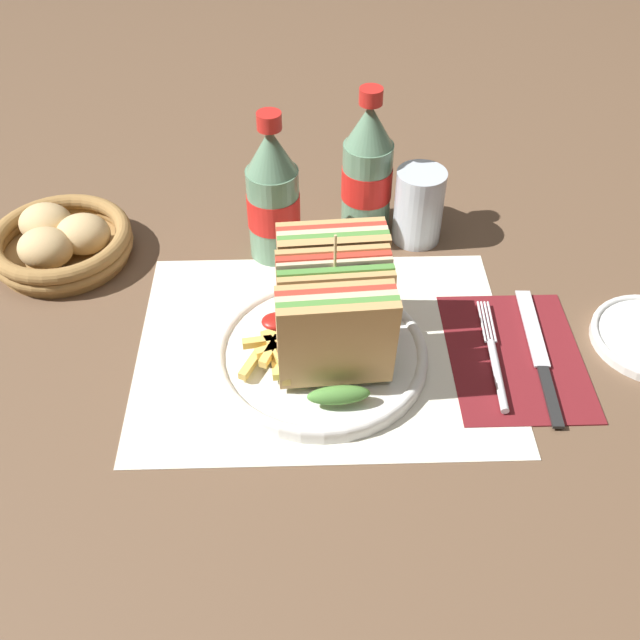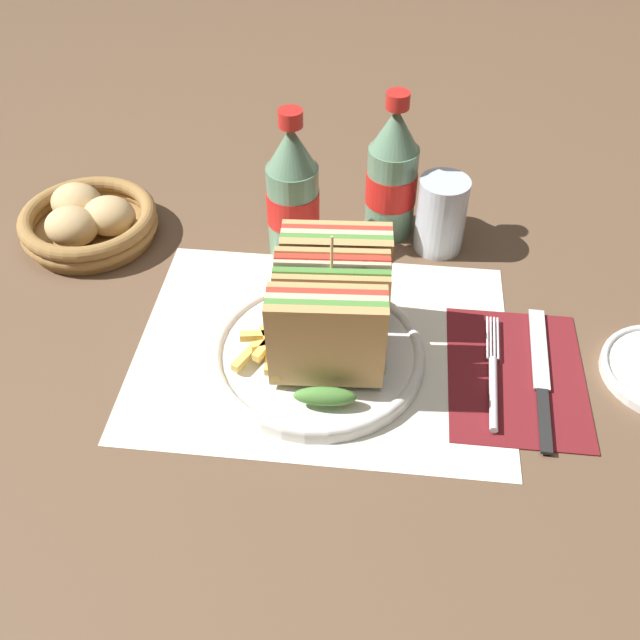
{
  "view_description": "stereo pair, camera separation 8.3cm",
  "coord_description": "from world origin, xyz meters",
  "px_view_note": "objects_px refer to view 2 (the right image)",
  "views": [
    {
      "loc": [
        0.01,
        -0.58,
        0.61
      ],
      "look_at": [
        0.02,
        0.02,
        0.04
      ],
      "focal_mm": 42.0,
      "sensor_mm": 36.0,
      "label": 1
    },
    {
      "loc": [
        0.09,
        -0.58,
        0.61
      ],
      "look_at": [
        0.02,
        0.02,
        0.04
      ],
      "focal_mm": 42.0,
      "sensor_mm": 36.0,
      "label": 2
    }
  ],
  "objects_px": {
    "coke_bottle_near": "(293,194)",
    "coke_bottle_far": "(392,175)",
    "fork": "(493,381)",
    "glass_near": "(440,219)",
    "plate_main": "(318,351)",
    "bread_basket": "(88,221)",
    "knife": "(541,377)",
    "club_sandwich": "(331,307)"
  },
  "relations": [
    {
      "from": "coke_bottle_near",
      "to": "glass_near",
      "type": "xyz_separation_m",
      "value": [
        0.19,
        0.03,
        -0.04
      ]
    },
    {
      "from": "glass_near",
      "to": "coke_bottle_near",
      "type": "bearing_deg",
      "value": -172.05
    },
    {
      "from": "glass_near",
      "to": "bread_basket",
      "type": "relative_size",
      "value": 0.56
    },
    {
      "from": "coke_bottle_far",
      "to": "glass_near",
      "type": "xyz_separation_m",
      "value": [
        0.07,
        -0.03,
        -0.04
      ]
    },
    {
      "from": "fork",
      "to": "glass_near",
      "type": "relative_size",
      "value": 1.68
    },
    {
      "from": "plate_main",
      "to": "glass_near",
      "type": "relative_size",
      "value": 2.35
    },
    {
      "from": "bread_basket",
      "to": "knife",
      "type": "bearing_deg",
      "value": -19.2
    },
    {
      "from": "fork",
      "to": "glass_near",
      "type": "height_order",
      "value": "glass_near"
    },
    {
      "from": "knife",
      "to": "glass_near",
      "type": "distance_m",
      "value": 0.26
    },
    {
      "from": "plate_main",
      "to": "glass_near",
      "type": "distance_m",
      "value": 0.26
    },
    {
      "from": "coke_bottle_far",
      "to": "bread_basket",
      "type": "xyz_separation_m",
      "value": [
        -0.4,
        -0.06,
        -0.06
      ]
    },
    {
      "from": "fork",
      "to": "plate_main",
      "type": "bearing_deg",
      "value": 176.32
    },
    {
      "from": "knife",
      "to": "glass_near",
      "type": "height_order",
      "value": "glass_near"
    },
    {
      "from": "fork",
      "to": "bread_basket",
      "type": "height_order",
      "value": "bread_basket"
    },
    {
      "from": "coke_bottle_far",
      "to": "glass_near",
      "type": "bearing_deg",
      "value": -25.27
    },
    {
      "from": "club_sandwich",
      "to": "glass_near",
      "type": "xyz_separation_m",
      "value": [
        0.12,
        0.22,
        -0.03
      ]
    },
    {
      "from": "club_sandwich",
      "to": "bread_basket",
      "type": "height_order",
      "value": "club_sandwich"
    },
    {
      "from": "fork",
      "to": "coke_bottle_near",
      "type": "height_order",
      "value": "coke_bottle_near"
    },
    {
      "from": "coke_bottle_near",
      "to": "bread_basket",
      "type": "bearing_deg",
      "value": -179.26
    },
    {
      "from": "coke_bottle_near",
      "to": "coke_bottle_far",
      "type": "relative_size",
      "value": 1.0
    },
    {
      "from": "fork",
      "to": "knife",
      "type": "relative_size",
      "value": 0.8
    },
    {
      "from": "plate_main",
      "to": "glass_near",
      "type": "height_order",
      "value": "glass_near"
    },
    {
      "from": "plate_main",
      "to": "fork",
      "type": "height_order",
      "value": "plate_main"
    },
    {
      "from": "glass_near",
      "to": "coke_bottle_far",
      "type": "bearing_deg",
      "value": 154.73
    },
    {
      "from": "coke_bottle_near",
      "to": "coke_bottle_far",
      "type": "xyz_separation_m",
      "value": [
        0.12,
        0.06,
        0.0
      ]
    },
    {
      "from": "club_sandwich",
      "to": "bread_basket",
      "type": "distance_m",
      "value": 0.4
    },
    {
      "from": "plate_main",
      "to": "bread_basket",
      "type": "height_order",
      "value": "bread_basket"
    },
    {
      "from": "coke_bottle_far",
      "to": "bread_basket",
      "type": "bearing_deg",
      "value": -171.24
    },
    {
      "from": "plate_main",
      "to": "coke_bottle_far",
      "type": "distance_m",
      "value": 0.27
    },
    {
      "from": "coke_bottle_near",
      "to": "coke_bottle_far",
      "type": "height_order",
      "value": "same"
    },
    {
      "from": "plate_main",
      "to": "coke_bottle_far",
      "type": "height_order",
      "value": "coke_bottle_far"
    },
    {
      "from": "fork",
      "to": "coke_bottle_far",
      "type": "height_order",
      "value": "coke_bottle_far"
    },
    {
      "from": "plate_main",
      "to": "coke_bottle_near",
      "type": "relative_size",
      "value": 1.2
    },
    {
      "from": "coke_bottle_near",
      "to": "bread_basket",
      "type": "xyz_separation_m",
      "value": [
        -0.28,
        -0.0,
        -0.06
      ]
    },
    {
      "from": "plate_main",
      "to": "knife",
      "type": "xyz_separation_m",
      "value": [
        0.25,
        -0.01,
        -0.0
      ]
    },
    {
      "from": "plate_main",
      "to": "bread_basket",
      "type": "xyz_separation_m",
      "value": [
        -0.33,
        0.19,
        0.02
      ]
    },
    {
      "from": "club_sandwich",
      "to": "coke_bottle_far",
      "type": "xyz_separation_m",
      "value": [
        0.05,
        0.25,
        0.01
      ]
    },
    {
      "from": "coke_bottle_far",
      "to": "glass_near",
      "type": "distance_m",
      "value": 0.08
    },
    {
      "from": "club_sandwich",
      "to": "glass_near",
      "type": "relative_size",
      "value": 1.85
    },
    {
      "from": "club_sandwich",
      "to": "knife",
      "type": "xyz_separation_m",
      "value": [
        0.23,
        -0.01,
        -0.07
      ]
    },
    {
      "from": "glass_near",
      "to": "bread_basket",
      "type": "height_order",
      "value": "glass_near"
    },
    {
      "from": "knife",
      "to": "coke_bottle_near",
      "type": "relative_size",
      "value": 1.07
    }
  ]
}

